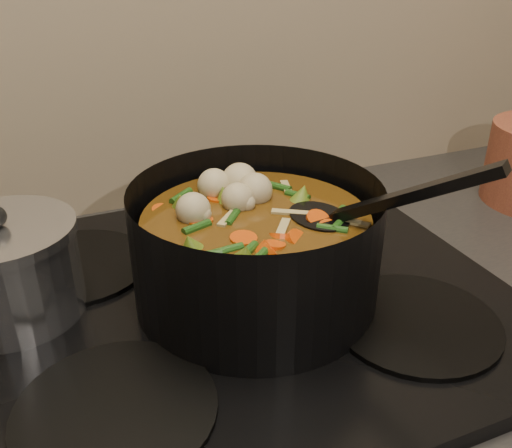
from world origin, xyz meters
name	(u,v)px	position (x,y,z in m)	size (l,w,h in m)	color
stovetop	(233,300)	(0.00, 1.93, 0.92)	(0.62, 0.54, 0.03)	black
stockpot	(257,249)	(0.02, 1.92, 0.99)	(0.35, 0.35, 0.20)	black
saucepan	(8,269)	(-0.23, 1.99, 0.98)	(0.16, 0.16, 0.13)	silver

